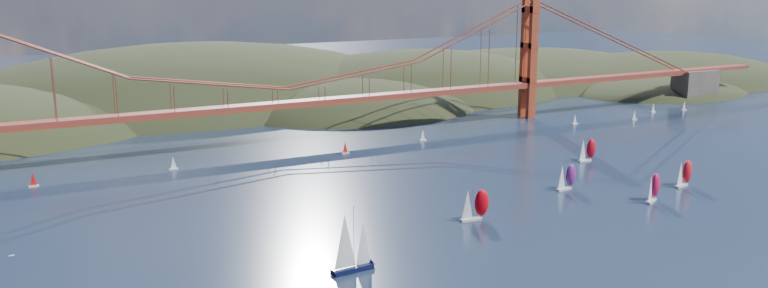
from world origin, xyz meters
TOP-DOWN VIEW (x-y plane):
  - headlands at (44.95, 278.29)m, footprint 725.00×225.00m
  - bridge at (-1.75, 180.00)m, footprint 552.00×12.00m
  - sloop_navy at (-34.91, 45.78)m, footprint 10.22×6.02m
  - racer_0 at (10.73, 63.34)m, footprint 8.58×3.82m
  - racer_1 at (67.87, 53.42)m, footprint 8.34×6.00m
  - racer_2 at (89.36, 60.85)m, footprint 8.34×4.51m
  - racer_3 at (85.16, 100.57)m, footprint 7.97×3.35m
  - racer_rwb at (53.56, 75.24)m, footprint 7.97×3.63m
  - distant_boat_2 at (-95.06, 156.26)m, footprint 3.00×2.00m
  - distant_boat_3 at (-50.71, 157.32)m, footprint 3.00×2.00m
  - distant_boat_4 at (128.37, 155.45)m, footprint 3.00×2.00m
  - distant_boat_5 at (160.06, 150.69)m, footprint 3.00×2.00m
  - distant_boat_6 at (183.01, 160.77)m, footprint 3.00×2.00m
  - distant_boat_7 at (201.33, 157.95)m, footprint 3.00×2.00m
  - distant_boat_8 at (49.55, 157.25)m, footprint 3.00×2.00m
  - distant_boat_9 at (12.17, 151.55)m, footprint 3.00×2.00m
  - gull at (-102.72, 18.28)m, footprint 0.90×0.25m

SIDE VIEW (x-z plane):
  - headlands at x=44.95m, z-range -60.46..35.54m
  - distant_boat_2 at x=-95.06m, z-range 0.06..4.76m
  - distant_boat_3 at x=-50.71m, z-range 0.06..4.76m
  - distant_boat_4 at x=128.37m, z-range 0.06..4.76m
  - distant_boat_5 at x=160.06m, z-range 0.06..4.76m
  - distant_boat_6 at x=183.01m, z-range 0.06..4.76m
  - distant_boat_7 at x=201.33m, z-range 0.06..4.76m
  - distant_boat_8 at x=49.55m, z-range 0.06..4.76m
  - distant_boat_9 at x=12.17m, z-range 0.06..4.76m
  - racer_rwb at x=53.56m, z-range -0.25..8.76m
  - racer_3 at x=85.16m, z-range -0.25..8.84m
  - racer_2 at x=89.36m, z-range -0.26..9.10m
  - racer_1 at x=67.87m, z-range -0.26..9.11m
  - racer_0 at x=10.73m, z-range -0.27..9.46m
  - sloop_navy at x=-34.91m, z-range -0.91..14.69m
  - gull at x=-102.72m, z-range 25.44..25.61m
  - bridge at x=-1.75m, z-range 4.73..59.73m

